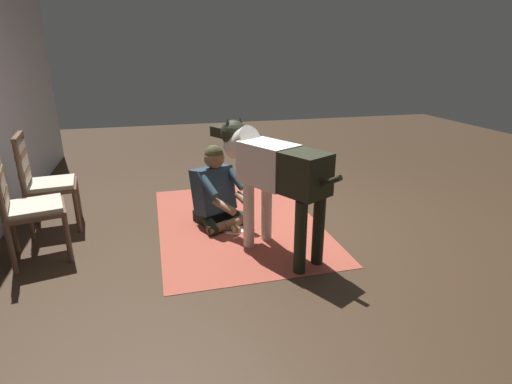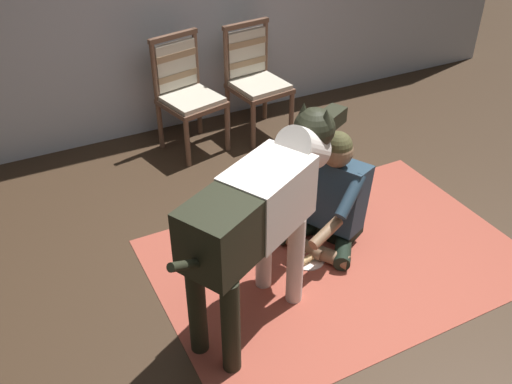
# 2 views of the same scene
# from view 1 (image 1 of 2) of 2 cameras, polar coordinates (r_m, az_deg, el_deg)

# --- Properties ---
(ground_plane) EXTENTS (12.86, 12.86, 0.00)m
(ground_plane) POSITION_cam_1_polar(r_m,az_deg,el_deg) (4.15, 3.06, -4.96)
(ground_plane) COLOR #362618
(area_rug) EXTENTS (2.39, 1.63, 0.01)m
(area_rug) POSITION_cam_1_polar(r_m,az_deg,el_deg) (4.25, -2.60, -4.30)
(area_rug) COLOR #984333
(area_rug) RESTS_ON ground
(dining_chair_left_of_pair) EXTENTS (0.55, 0.55, 0.98)m
(dining_chair_left_of_pair) POSITION_cam_1_polar(r_m,az_deg,el_deg) (3.85, -30.45, -1.07)
(dining_chair_left_of_pair) COLOR brown
(dining_chair_left_of_pair) RESTS_ON ground
(dining_chair_right_of_pair) EXTENTS (0.51, 0.52, 0.98)m
(dining_chair_right_of_pair) POSITION_cam_1_polar(r_m,az_deg,el_deg) (4.45, -28.41, 1.78)
(dining_chair_right_of_pair) COLOR brown
(dining_chair_right_of_pair) RESTS_ON ground
(person_sitting_on_floor) EXTENTS (0.71, 0.63, 0.83)m
(person_sitting_on_floor) POSITION_cam_1_polar(r_m,az_deg,el_deg) (4.14, -5.67, -0.01)
(person_sitting_on_floor) COLOR black
(person_sitting_on_floor) RESTS_ON ground
(large_dog) EXTENTS (1.39, 0.81, 1.14)m
(large_dog) POSITION_cam_1_polar(r_m,az_deg,el_deg) (3.42, 2.36, 3.19)
(large_dog) COLOR silver
(large_dog) RESTS_ON ground
(hot_dog_on_plate) EXTENTS (0.23, 0.23, 0.06)m
(hot_dog_on_plate) POSITION_cam_1_polar(r_m,az_deg,el_deg) (4.06, -3.18, -5.17)
(hot_dog_on_plate) COLOR white
(hot_dog_on_plate) RESTS_ON ground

